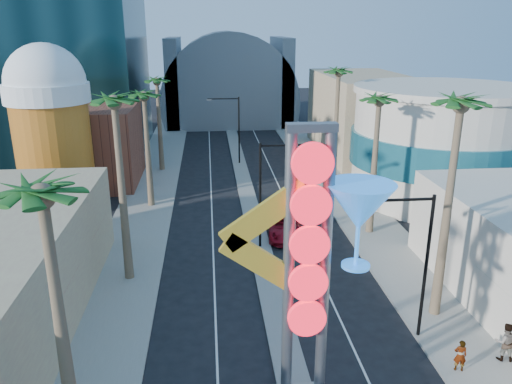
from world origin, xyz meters
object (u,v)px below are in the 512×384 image
object	(u,v)px
neon_sign	(328,260)
pedestrian_a	(460,355)
pedestrian_b	(505,342)
red_pickup	(285,226)

from	to	relation	value
neon_sign	pedestrian_a	distance (m)	9.76
neon_sign	pedestrian_b	xyz separation A→B (m)	(9.67, 2.66, -6.17)
red_pickup	pedestrian_b	size ratio (longest dim) A/B	2.96
pedestrian_b	red_pickup	bearing A→B (deg)	-51.32
pedestrian_a	pedestrian_b	xyz separation A→B (m)	(2.55, 0.59, 0.17)
red_pickup	pedestrian_a	bearing A→B (deg)	-68.28
pedestrian_b	neon_sign	bearing A→B (deg)	27.25
red_pickup	pedestrian_a	xyz separation A→B (m)	(5.78, -17.07, 0.15)
neon_sign	red_pickup	bearing A→B (deg)	85.98
neon_sign	pedestrian_b	distance (m)	11.77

